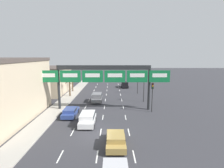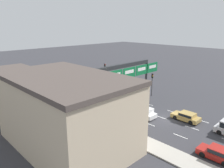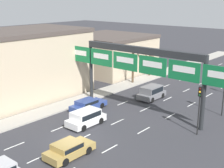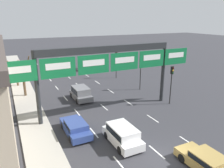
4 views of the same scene
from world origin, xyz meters
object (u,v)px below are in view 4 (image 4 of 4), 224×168
object	(u,v)px
suv_grey	(81,93)
tree_bare_second	(16,71)
traffic_light_near_gantry	(116,58)
suv_white	(122,134)
car_blue	(75,127)
suv_black	(87,65)
car_gold	(206,161)
tree_bare_closest	(23,76)
traffic_light_mid_block	(172,78)
traffic_light_far_end	(141,66)
sign_gantry	(109,60)

from	to	relation	value
suv_grey	tree_bare_second	size ratio (longest dim) A/B	0.98
traffic_light_near_gantry	suv_white	bearing A→B (deg)	-116.04
car_blue	suv_black	world-z (taller)	suv_black
car_gold	tree_bare_closest	distance (m)	23.45
traffic_light_mid_block	car_blue	bearing A→B (deg)	-171.49
traffic_light_near_gantry	traffic_light_far_end	bearing A→B (deg)	-88.90
traffic_light_mid_block	traffic_light_far_end	bearing A→B (deg)	91.58
sign_gantry	suv_grey	bearing A→B (deg)	107.80
traffic_light_far_end	tree_bare_closest	xyz separation A→B (m)	(-15.36, 4.38, -0.71)
traffic_light_mid_block	tree_bare_closest	bearing A→B (deg)	145.46
suv_black	suv_white	distance (m)	27.84
sign_gantry	suv_black	distance (m)	21.74
sign_gantry	traffic_light_near_gantry	bearing A→B (deg)	59.30
car_gold	tree_bare_second	world-z (taller)	tree_bare_second
suv_white	suv_grey	distance (m)	11.41
car_gold	tree_bare_closest	bearing A→B (deg)	114.22
car_blue	traffic_light_far_end	world-z (taller)	traffic_light_far_end
car_blue	traffic_light_near_gantry	world-z (taller)	traffic_light_near_gantry
suv_white	car_blue	bearing A→B (deg)	132.29
suv_grey	tree_bare_closest	bearing A→B (deg)	144.63
traffic_light_near_gantry	tree_bare_closest	xyz separation A→B (m)	(-15.22, -2.92, -0.74)
car_blue	suv_black	bearing A→B (deg)	67.66
traffic_light_mid_block	tree_bare_second	xyz separation A→B (m)	(-16.09, 15.90, -0.97)
car_blue	traffic_light_far_end	size ratio (longest dim) A/B	0.90
suv_black	sign_gantry	bearing A→B (deg)	-103.39
car_gold	tree_bare_second	distance (m)	28.43
traffic_light_mid_block	suv_white	bearing A→B (deg)	-151.42
suv_grey	traffic_light_far_end	xyz separation A→B (m)	(9.08, 0.08, 2.57)
car_gold	traffic_light_mid_block	distance (m)	12.44
traffic_light_near_gantry	tree_bare_second	xyz separation A→B (m)	(-15.78, 2.29, -1.17)
suv_white	traffic_light_mid_block	distance (m)	11.08
traffic_light_far_end	tree_bare_second	size ratio (longest dim) A/B	1.21
suv_black	tree_bare_second	world-z (taller)	tree_bare_second
traffic_light_far_end	tree_bare_second	xyz separation A→B (m)	(-15.92, 9.60, -1.13)
traffic_light_mid_block	tree_bare_closest	xyz separation A→B (m)	(-15.53, 10.69, -0.55)
traffic_light_mid_block	suv_black	bearing A→B (deg)	97.18
sign_gantry	traffic_light_near_gantry	size ratio (longest dim) A/B	4.27
car_blue	tree_bare_closest	distance (m)	13.09
suv_white	tree_bare_second	xyz separation A→B (m)	(-6.60, 21.08, 1.48)
car_gold	traffic_light_far_end	distance (m)	18.09
car_gold	tree_bare_closest	xyz separation A→B (m)	(-9.58, 21.30, 2.09)
traffic_light_near_gantry	sign_gantry	bearing A→B (deg)	-120.70
sign_gantry	traffic_light_far_end	world-z (taller)	sign_gantry
sign_gantry	car_blue	xyz separation A→B (m)	(-4.84, -3.13, -5.24)
sign_gantry	tree_bare_closest	xyz separation A→B (m)	(-7.88, 9.43, -3.12)
suv_black	car_blue	bearing A→B (deg)	-112.34
suv_white	tree_bare_closest	size ratio (longest dim) A/B	0.76
sign_gantry	car_gold	world-z (taller)	sign_gantry
suv_black	car_gold	world-z (taller)	suv_black
traffic_light_near_gantry	traffic_light_far_end	world-z (taller)	traffic_light_near_gantry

